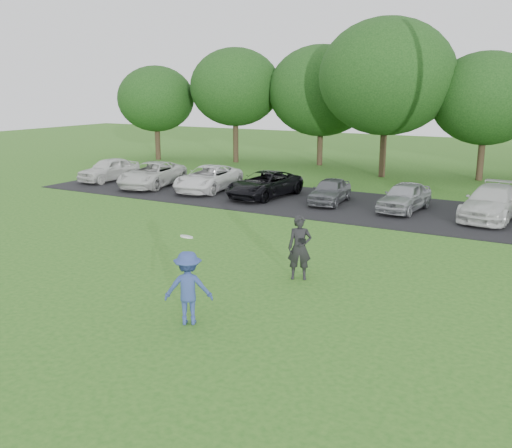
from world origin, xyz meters
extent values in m
plane|color=#2B651D|center=(0.00, 0.00, 0.00)|extent=(100.00, 100.00, 0.00)
cube|color=black|center=(0.00, 13.00, 0.01)|extent=(32.00, 6.50, 0.03)
imported|color=#334790|center=(0.57, -0.47, 0.80)|extent=(1.20, 1.04, 1.61)
cylinder|color=white|center=(0.56, -0.45, 1.93)|extent=(0.28, 0.27, 0.11)
imported|color=black|center=(1.40, 3.35, 0.86)|extent=(0.74, 0.64, 1.72)
cube|color=black|center=(1.58, 3.17, 1.11)|extent=(0.17, 0.15, 0.10)
imported|color=silver|center=(-14.31, 12.87, 0.64)|extent=(1.69, 3.69, 1.23)
imported|color=silver|center=(-11.16, 12.62, 0.64)|extent=(2.71, 4.65, 1.22)
imported|color=white|center=(-8.01, 13.02, 0.63)|extent=(2.37, 4.47, 1.20)
imported|color=black|center=(-4.84, 12.90, 0.61)|extent=(2.41, 4.38, 1.16)
imported|color=slate|center=(-1.68, 13.07, 0.57)|extent=(1.56, 3.27, 1.08)
imported|color=#A4A7AB|center=(1.57, 13.09, 0.61)|extent=(1.69, 3.53, 1.16)
imported|color=silver|center=(4.86, 13.33, 0.65)|extent=(2.12, 4.43, 1.25)
cylinder|color=#38281C|center=(-18.00, 21.60, 1.10)|extent=(0.36, 0.36, 2.20)
ellipsoid|color=#214C19|center=(-18.00, 21.60, 4.15)|extent=(5.20, 5.20, 4.42)
cylinder|color=#38281C|center=(-12.50, 23.00, 1.35)|extent=(0.36, 0.36, 2.70)
ellipsoid|color=#214C19|center=(-12.50, 23.00, 4.93)|extent=(5.94, 5.94, 5.05)
cylinder|color=#38281C|center=(-7.00, 24.40, 1.10)|extent=(0.36, 0.36, 2.20)
ellipsoid|color=#214C19|center=(-7.00, 24.40, 4.71)|extent=(6.68, 6.68, 5.68)
cylinder|color=#38281C|center=(-2.00, 21.60, 1.35)|extent=(0.36, 0.36, 2.70)
ellipsoid|color=#214C19|center=(-2.00, 21.60, 5.48)|extent=(7.42, 7.42, 6.31)
cylinder|color=#38281C|center=(3.00, 23.00, 1.10)|extent=(0.36, 0.36, 2.20)
ellipsoid|color=#214C19|center=(3.00, 23.00, 4.36)|extent=(5.76, 5.76, 4.90)
camera|label=1|loc=(7.45, -9.76, 4.99)|focal=40.00mm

